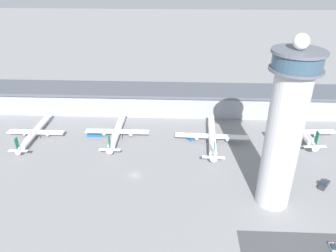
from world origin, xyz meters
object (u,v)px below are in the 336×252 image
Objects in this scene: service_truck_fuel at (95,135)px; car_black_suv at (333,248)px; airplane_gate_charlie at (117,131)px; airplane_gate_bravo at (35,132)px; airplane_gate_delta at (212,136)px; service_truck_catering at (188,136)px; service_truck_water at (324,185)px; control_tower at (285,129)px; airplane_gate_echo at (302,132)px.

service_truck_fuel is 1.92× the size of car_black_suv.
airplane_gate_charlie reaches higher than car_black_suv.
airplane_gate_delta is at bearing -0.64° from airplane_gate_bravo.
airplane_gate_bravo reaches higher than service_truck_fuel.
service_truck_catering is at bearing 3.12° from airplane_gate_charlie.
airplane_gate_bravo is at bearing 151.90° from car_black_suv.
service_truck_fuel is at bearing 160.38° from service_truck_water.
car_black_suv is (36.42, -69.90, -3.49)m from airplane_gate_delta.
airplane_gate_echo is at bearing 61.61° from control_tower.
service_truck_fuel is at bearing 149.69° from control_tower.
airplane_gate_delta is at bearing -172.57° from airplane_gate_echo.
airplane_gate_delta is at bearing -2.95° from airplane_gate_charlie.
control_tower is at bearing -21.64° from airplane_gate_bravo.
service_truck_fuel is at bearing 172.26° from airplane_gate_charlie.
service_truck_catering is 89.33m from car_black_suv.
airplane_gate_delta is 58.13m from service_truck_water.
airplane_gate_bravo is 1.01× the size of airplane_gate_charlie.
car_black_suv is (132.94, -70.98, -3.06)m from airplane_gate_bravo.
airplane_gate_delta is 78.90m from car_black_suv.
control_tower is 91.85m from airplane_gate_charlie.
airplane_gate_delta is 1.15× the size of airplane_gate_echo.
airplane_gate_bravo is at bearing 165.80° from service_truck_water.
service_truck_catering is at bearing 159.26° from airplane_gate_delta.
airplane_gate_charlie is 0.92× the size of airplane_gate_delta.
car_black_suv is at bearing -56.71° from service_truck_catering.
control_tower is at bearing -157.46° from service_truck_water.
airplane_gate_echo reaches higher than car_black_suv.
service_truck_fuel is (-51.80, -0.37, -0.01)m from service_truck_catering.
service_truck_water reaches higher than service_truck_fuel.
service_truck_fuel is at bearing -179.00° from airplane_gate_echo.
airplane_gate_charlie is 5.33× the size of service_truck_water.
car_black_suv is at bearing -57.67° from control_tower.
service_truck_catering is (-61.67, -1.62, -3.55)m from airplane_gate_echo.
control_tower is 1.54× the size of airplane_gate_delta.
control_tower is 68.81m from service_truck_catering.
service_truck_water is 1.71× the size of car_black_suv.
airplane_gate_echo is 61.79m from service_truck_catering.
airplane_gate_bravo is 9.22× the size of car_black_suv.
airplane_gate_bravo reaches higher than service_truck_catering.
control_tower is 42.71m from service_truck_water.
service_truck_water reaches higher than service_truck_catering.
control_tower reaches higher than service_truck_fuel.
service_truck_fuel is (-12.91, 1.75, -3.49)m from airplane_gate_charlie.
airplane_gate_bravo is at bearing -174.09° from service_truck_fuel.
service_truck_water is at bearing -93.85° from airplane_gate_echo.
airplane_gate_charlie reaches higher than airplane_gate_delta.
airplane_gate_echo is at bearing 2.09° from airplane_gate_bravo.
airplane_gate_charlie reaches higher than service_truck_catering.
service_truck_water is at bearing -21.08° from airplane_gate_charlie.
control_tower is 129.92m from airplane_gate_bravo.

